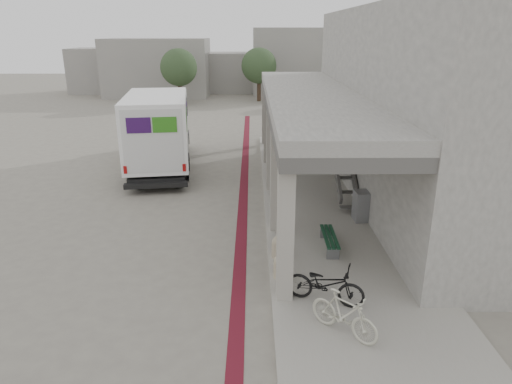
{
  "coord_description": "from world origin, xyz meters",
  "views": [
    {
      "loc": [
        1.35,
        -12.96,
        6.11
      ],
      "look_at": [
        1.46,
        -0.14,
        1.6
      ],
      "focal_mm": 32.0,
      "sensor_mm": 36.0,
      "label": 1
    }
  ],
  "objects_px": {
    "fedex_truck": "(159,128)",
    "bicycle_black": "(325,284)",
    "bicycle_cream": "(344,314)",
    "utility_cabinet": "(361,206)",
    "bench": "(330,239)"
  },
  "relations": [
    {
      "from": "fedex_truck",
      "to": "bicycle_black",
      "type": "xyz_separation_m",
      "value": [
        6.02,
        -11.82,
        -1.27
      ]
    },
    {
      "from": "fedex_truck",
      "to": "bicycle_black",
      "type": "bearing_deg",
      "value": -70.59
    },
    {
      "from": "fedex_truck",
      "to": "bicycle_cream",
      "type": "relative_size",
      "value": 5.25
    },
    {
      "from": "utility_cabinet",
      "to": "bicycle_cream",
      "type": "bearing_deg",
      "value": -109.49
    },
    {
      "from": "bench",
      "to": "bicycle_black",
      "type": "xyz_separation_m",
      "value": [
        -0.57,
        -2.84,
        0.2
      ]
    },
    {
      "from": "fedex_truck",
      "to": "bicycle_cream",
      "type": "height_order",
      "value": "fedex_truck"
    },
    {
      "from": "fedex_truck",
      "to": "bench",
      "type": "bearing_deg",
      "value": -61.33
    },
    {
      "from": "fedex_truck",
      "to": "utility_cabinet",
      "type": "xyz_separation_m",
      "value": [
        7.97,
        -6.89,
        -1.25
      ]
    },
    {
      "from": "bench",
      "to": "utility_cabinet",
      "type": "xyz_separation_m",
      "value": [
        1.38,
        2.09,
        0.23
      ]
    },
    {
      "from": "bench",
      "to": "utility_cabinet",
      "type": "height_order",
      "value": "utility_cabinet"
    },
    {
      "from": "bench",
      "to": "utility_cabinet",
      "type": "bearing_deg",
      "value": 57.39
    },
    {
      "from": "fedex_truck",
      "to": "bench",
      "type": "xyz_separation_m",
      "value": [
        6.59,
        -8.99,
        -1.48
      ]
    },
    {
      "from": "bicycle_black",
      "to": "bicycle_cream",
      "type": "xyz_separation_m",
      "value": [
        0.21,
        -1.2,
        0.0
      ]
    },
    {
      "from": "fedex_truck",
      "to": "bicycle_cream",
      "type": "xyz_separation_m",
      "value": [
        6.23,
        -13.03,
        -1.27
      ]
    },
    {
      "from": "utility_cabinet",
      "to": "bench",
      "type": "bearing_deg",
      "value": -127.07
    }
  ]
}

